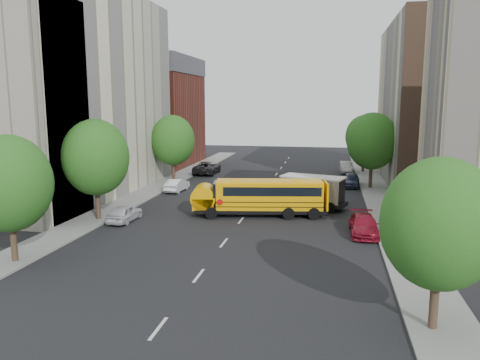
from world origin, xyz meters
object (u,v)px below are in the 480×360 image
(street_tree_2, at_px, (173,140))
(parked_car_3, at_px, (364,225))
(parked_car_0, at_px, (125,213))
(street_tree_4, at_px, (372,141))
(parked_car_4, at_px, (351,180))
(safari_truck, at_px, (308,191))
(parked_car_2, at_px, (207,168))
(street_tree_3, at_px, (440,224))
(parked_car_5, at_px, (346,167))
(parked_car_1, at_px, (177,185))
(street_tree_5, at_px, (364,137))
(school_bus, at_px, (259,196))
(street_tree_1, at_px, (96,157))
(street_tree_0, at_px, (9,184))

(street_tree_2, bearing_deg, parked_car_3, -42.07)
(parked_car_0, bearing_deg, street_tree_4, -136.51)
(parked_car_3, relative_size, parked_car_4, 1.09)
(safari_truck, height_order, parked_car_2, safari_truck)
(parked_car_0, xyz_separation_m, parked_car_4, (17.85, 18.78, 0.07))
(street_tree_4, bearing_deg, parked_car_3, -95.77)
(street_tree_3, relative_size, parked_car_2, 1.23)
(street_tree_3, distance_m, parked_car_2, 43.61)
(parked_car_0, distance_m, parked_car_5, 34.03)
(street_tree_4, bearing_deg, parked_car_1, -164.73)
(street_tree_2, distance_m, parked_car_2, 8.10)
(parked_car_5, bearing_deg, parked_car_1, -138.94)
(street_tree_5, height_order, parked_car_5, street_tree_5)
(school_bus, distance_m, safari_truck, 5.22)
(street_tree_3, height_order, street_tree_5, street_tree_5)
(street_tree_1, height_order, street_tree_3, street_tree_1)
(street_tree_4, xyz_separation_m, parked_car_2, (-19.80, 6.68, -4.27))
(parked_car_3, distance_m, parked_car_4, 18.97)
(street_tree_0, xyz_separation_m, street_tree_2, (0.00, 28.00, 0.19))
(safari_truck, xyz_separation_m, parked_car_1, (-13.72, 5.15, -0.84))
(street_tree_5, height_order, parked_car_4, street_tree_5)
(parked_car_2, bearing_deg, parked_car_4, 161.07)
(street_tree_0, xyz_separation_m, parked_car_2, (2.20, 34.68, -3.84))
(parked_car_3, bearing_deg, parked_car_2, 124.47)
(street_tree_4, height_order, parked_car_0, street_tree_4)
(street_tree_4, height_order, parked_car_2, street_tree_4)
(street_tree_0, height_order, parked_car_1, street_tree_0)
(street_tree_3, bearing_deg, parked_car_5, 92.92)
(street_tree_3, distance_m, street_tree_4, 32.01)
(street_tree_0, relative_size, street_tree_1, 0.94)
(parked_car_3, xyz_separation_m, parked_car_5, (-0.36, 29.31, 0.05))
(parked_car_3, distance_m, parked_car_5, 29.31)
(street_tree_3, xyz_separation_m, safari_truck, (-6.08, 21.44, -2.95))
(street_tree_2, height_order, parked_car_1, street_tree_2)
(street_tree_2, height_order, parked_car_0, street_tree_2)
(street_tree_2, height_order, safari_truck, street_tree_2)
(street_tree_3, height_order, parked_car_0, street_tree_3)
(street_tree_3, bearing_deg, parked_car_0, 144.76)
(parked_car_2, relative_size, parked_car_4, 1.35)
(street_tree_3, distance_m, school_bus, 20.55)
(parked_car_3, bearing_deg, parked_car_1, 143.18)
(school_bus, bearing_deg, parked_car_4, 52.44)
(street_tree_1, bearing_deg, parked_car_1, 80.09)
(street_tree_1, height_order, street_tree_4, street_tree_4)
(street_tree_2, bearing_deg, parked_car_4, 2.21)
(street_tree_1, xyz_separation_m, street_tree_4, (22.00, 18.00, 0.12))
(street_tree_1, height_order, parked_car_1, street_tree_1)
(safari_truck, distance_m, parked_car_5, 22.03)
(street_tree_0, xyz_separation_m, school_bus, (12.16, 13.83, -2.97))
(street_tree_1, height_order, street_tree_5, street_tree_1)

